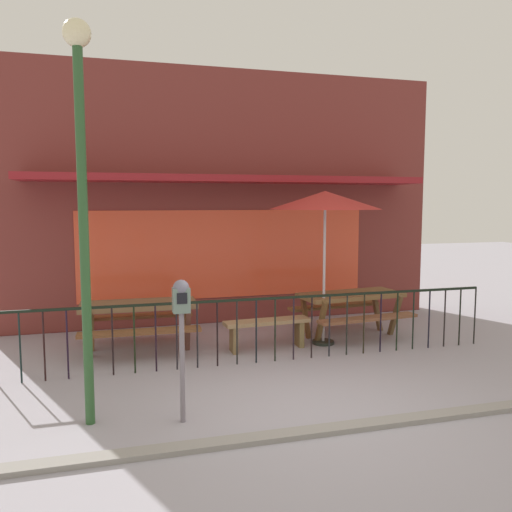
# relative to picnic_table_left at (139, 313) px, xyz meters

# --- Properties ---
(ground) EXTENTS (40.00, 40.00, 0.00)m
(ground) POSITION_rel_picnic_table_left_xyz_m (1.77, -2.94, -0.61)
(ground) COLOR #9C97A2
(pub_storefront) EXTENTS (8.63, 1.48, 4.88)m
(pub_storefront) POSITION_rel_picnic_table_left_xyz_m (1.77, 1.78, 1.82)
(pub_storefront) COLOR #4C1B1B
(pub_storefront) RESTS_ON ground
(patio_fence_front) EXTENTS (7.27, 0.04, 0.97)m
(patio_fence_front) POSITION_rel_picnic_table_left_xyz_m (1.77, -1.10, 0.05)
(patio_fence_front) COLOR black
(patio_fence_front) RESTS_ON ground
(picnic_table_left) EXTENTS (1.83, 1.40, 0.79)m
(picnic_table_left) POSITION_rel_picnic_table_left_xyz_m (0.00, 0.00, 0.00)
(picnic_table_left) COLOR brown
(picnic_table_left) RESTS_ON ground
(picnic_table_right) EXTENTS (1.94, 1.55, 0.79)m
(picnic_table_right) POSITION_rel_picnic_table_left_xyz_m (3.61, -0.11, 0.00)
(picnic_table_right) COLOR brown
(picnic_table_right) RESTS_ON ground
(patio_umbrella) EXTENTS (1.83, 1.83, 2.53)m
(patio_umbrella) POSITION_rel_picnic_table_left_xyz_m (2.97, -0.41, 1.75)
(patio_umbrella) COLOR black
(patio_umbrella) RESTS_ON ground
(patio_bench) EXTENTS (1.42, 0.41, 0.48)m
(patio_bench) POSITION_rel_picnic_table_left_xyz_m (1.98, -0.46, -0.26)
(patio_bench) COLOR #9C7A53
(patio_bench) RESTS_ON ground
(parking_meter_near) EXTENTS (0.18, 0.17, 1.55)m
(parking_meter_near) POSITION_rel_picnic_table_left_xyz_m (0.31, -2.86, 0.59)
(parking_meter_near) COLOR slate
(parking_meter_near) RESTS_ON ground
(street_lamp) EXTENTS (0.28, 0.28, 4.16)m
(street_lamp) POSITION_rel_picnic_table_left_xyz_m (-0.65, -2.64, 2.09)
(street_lamp) COLOR #2B532A
(street_lamp) RESTS_ON ground
(curb_edge) EXTENTS (12.08, 0.20, 0.11)m
(curb_edge) POSITION_rel_picnic_table_left_xyz_m (1.77, -3.51, -0.61)
(curb_edge) COLOR gray
(curb_edge) RESTS_ON ground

